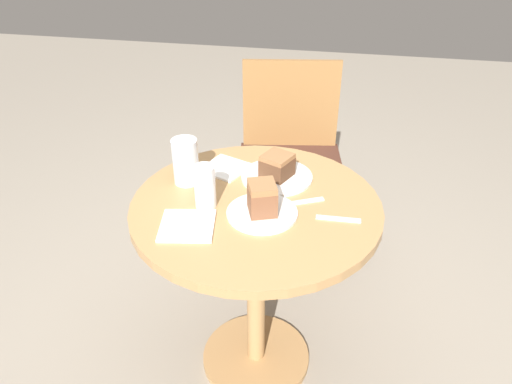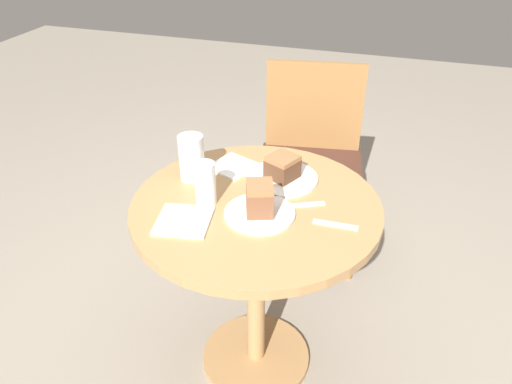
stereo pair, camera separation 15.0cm
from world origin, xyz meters
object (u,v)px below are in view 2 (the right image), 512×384
at_px(cake_slice_far, 282,167).
at_px(chair, 310,157).
at_px(plate_near, 260,213).
at_px(glass_lemonade, 205,185).
at_px(glass_water, 192,160).
at_px(plate_far, 282,178).
at_px(cake_slice_near, 260,198).

bearing_deg(cake_slice_far, chair, 92.68).
bearing_deg(plate_near, cake_slice_far, 87.22).
bearing_deg(plate_near, glass_lemonade, 175.27).
height_order(plate_near, cake_slice_far, cake_slice_far).
height_order(plate_near, glass_lemonade, glass_lemonade).
bearing_deg(plate_near, chair, 91.30).
height_order(chair, glass_water, same).
relative_size(cake_slice_far, glass_lemonade, 0.87).
bearing_deg(glass_water, plate_near, -26.71).
xyz_separation_m(plate_far, glass_water, (-0.28, -0.08, 0.06)).
bearing_deg(glass_lemonade, cake_slice_far, 47.18).
bearing_deg(chair, cake_slice_far, -96.68).
height_order(plate_far, cake_slice_far, cake_slice_far).
bearing_deg(plate_near, cake_slice_near, -146.31).
xyz_separation_m(plate_near, cake_slice_near, (-0.00, -0.00, 0.05)).
distance_m(chair, cake_slice_near, 0.91).
relative_size(chair, cake_slice_near, 8.20).
relative_size(plate_far, cake_slice_near, 2.23).
xyz_separation_m(cake_slice_near, glass_lemonade, (-0.18, 0.01, 0.00)).
distance_m(plate_near, cake_slice_far, 0.22).
relative_size(cake_slice_far, glass_water, 0.78).
xyz_separation_m(cake_slice_far, glass_water, (-0.28, -0.08, 0.02)).
relative_size(plate_near, cake_slice_near, 2.00).
xyz_separation_m(chair, plate_near, (0.02, -0.85, 0.25)).
xyz_separation_m(glass_lemonade, glass_water, (-0.10, 0.12, 0.01)).
distance_m(cake_slice_far, glass_water, 0.30).
distance_m(plate_far, cake_slice_near, 0.22).
relative_size(plate_near, glass_lemonade, 1.56).
relative_size(plate_far, cake_slice_far, 1.99).
height_order(cake_slice_near, cake_slice_far, cake_slice_near).
height_order(cake_slice_far, glass_water, glass_water).
bearing_deg(plate_far, plate_near, -92.78).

